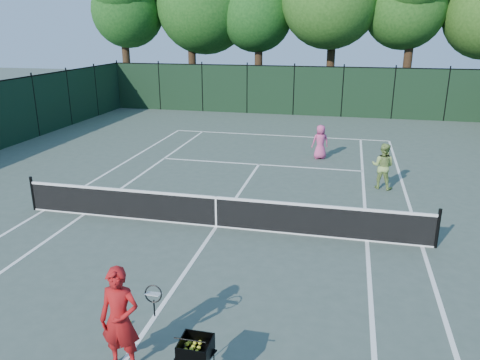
% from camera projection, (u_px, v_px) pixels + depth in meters
% --- Properties ---
extents(ground, '(90.00, 90.00, 0.00)m').
position_uv_depth(ground, '(216.00, 227.00, 13.16)').
color(ground, '#425046').
rests_on(ground, ground).
extents(sideline_doubles_left, '(0.10, 23.77, 0.01)m').
position_uv_depth(sideline_doubles_left, '(44.00, 210.00, 14.33)').
color(sideline_doubles_left, white).
rests_on(sideline_doubles_left, ground).
extents(sideline_doubles_right, '(0.10, 23.77, 0.01)m').
position_uv_depth(sideline_doubles_right, '(422.00, 246.00, 11.99)').
color(sideline_doubles_right, white).
rests_on(sideline_doubles_right, ground).
extents(sideline_singles_left, '(0.10, 23.77, 0.01)m').
position_uv_depth(sideline_singles_left, '(84.00, 214.00, 14.04)').
color(sideline_singles_left, white).
rests_on(sideline_singles_left, ground).
extents(sideline_singles_right, '(0.10, 23.77, 0.01)m').
position_uv_depth(sideline_singles_right, '(367.00, 241.00, 12.28)').
color(sideline_singles_right, white).
rests_on(sideline_singles_right, ground).
extents(baseline_far, '(10.97, 0.10, 0.01)m').
position_uv_depth(baseline_far, '(279.00, 135.00, 24.16)').
color(baseline_far, white).
rests_on(baseline_far, ground).
extents(service_line_far, '(8.23, 0.10, 0.01)m').
position_uv_depth(service_line_far, '(259.00, 164.00, 19.08)').
color(service_line_far, white).
rests_on(service_line_far, ground).
extents(center_service_line, '(0.10, 12.80, 0.01)m').
position_uv_depth(center_service_line, '(216.00, 227.00, 13.16)').
color(center_service_line, white).
rests_on(center_service_line, ground).
extents(tennis_net, '(11.69, 0.09, 1.06)m').
position_uv_depth(tennis_net, '(216.00, 211.00, 13.01)').
color(tennis_net, black).
rests_on(tennis_net, ground).
extents(fence_far, '(24.00, 0.05, 3.00)m').
position_uv_depth(fence_far, '(294.00, 91.00, 29.35)').
color(fence_far, black).
rests_on(fence_far, ground).
extents(coach, '(0.93, 0.65, 1.82)m').
position_uv_depth(coach, '(120.00, 320.00, 7.47)').
color(coach, '#A61314').
rests_on(coach, ground).
extents(player_pink, '(0.83, 0.68, 1.45)m').
position_uv_depth(player_pink, '(320.00, 142.00, 19.73)').
color(player_pink, '#CC4881').
rests_on(player_pink, ground).
extents(player_green, '(0.92, 0.80, 1.60)m').
position_uv_depth(player_green, '(383.00, 166.00, 16.06)').
color(player_green, '#8FAE57').
rests_on(player_green, ground).
extents(ball_hopper, '(0.58, 0.58, 0.91)m').
position_uv_depth(ball_hopper, '(196.00, 349.00, 7.01)').
color(ball_hopper, black).
rests_on(ball_hopper, ground).
extents(loose_ball_midcourt, '(0.07, 0.07, 0.07)m').
position_uv_depth(loose_ball_midcourt, '(130.00, 322.00, 8.86)').
color(loose_ball_midcourt, '#D8EC30').
rests_on(loose_ball_midcourt, ground).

